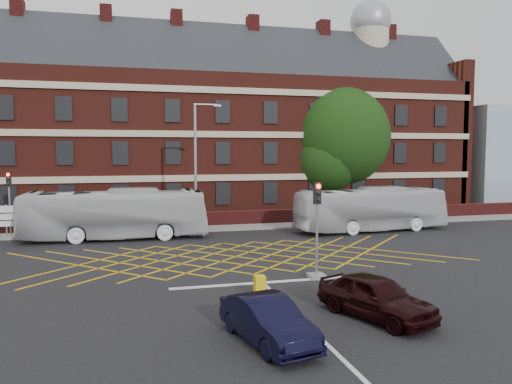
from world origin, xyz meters
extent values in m
plane|color=black|center=(0.00, 0.00, 0.00)|extent=(120.00, 120.00, 0.00)
cube|color=#501B14|center=(0.00, 22.00, 6.00)|extent=(50.00, 12.00, 12.00)
cube|color=black|center=(0.00, 22.00, 12.00)|extent=(51.00, 10.61, 10.61)
cube|color=#B7A88C|center=(0.00, 15.92, 7.00)|extent=(50.00, 0.18, 0.50)
cube|color=black|center=(0.00, 15.94, 5.50)|extent=(1.20, 0.14, 1.80)
cube|color=#521615|center=(-7.00, 22.00, 16.50)|extent=(1.00, 1.40, 3.20)
cylinder|color=#B7A88C|center=(18.00, 22.00, 15.00)|extent=(3.60, 3.60, 6.00)
sphere|color=gray|center=(18.00, 22.00, 18.40)|extent=(4.00, 4.00, 4.00)
cube|color=#521615|center=(0.00, 13.00, 0.55)|extent=(56.00, 0.50, 1.10)
cube|color=slate|center=(0.00, 12.00, 0.06)|extent=(60.00, 3.00, 0.12)
cube|color=#99B2BF|center=(34.00, 21.00, 5.00)|extent=(14.00, 10.00, 10.00)
cube|color=#CC990C|center=(0.00, 2.00, 0.01)|extent=(8.22, 8.22, 0.02)
cube|color=silver|center=(0.00, -3.50, 0.01)|extent=(8.00, 0.30, 0.02)
cube|color=silver|center=(0.00, -10.00, 0.01)|extent=(0.15, 14.00, 0.02)
imported|color=silver|center=(-6.34, 9.17, 1.63)|extent=(11.77, 3.15, 3.25)
imported|color=silver|center=(11.12, 8.02, 1.55)|extent=(11.31, 3.51, 3.10)
imported|color=black|center=(-1.63, -10.00, 0.67)|extent=(2.27, 4.28, 1.34)
imported|color=black|center=(2.52, -8.82, 0.74)|extent=(3.20, 4.70, 1.49)
cylinder|color=black|center=(12.91, 17.86, 2.55)|extent=(0.90, 0.90, 5.11)
sphere|color=black|center=(12.91, 17.86, 6.94)|extent=(9.18, 9.18, 9.18)
sphere|color=black|center=(11.41, 17.06, 4.91)|extent=(5.96, 5.96, 5.96)
sphere|color=black|center=(14.41, 18.66, 5.31)|extent=(5.51, 5.51, 5.51)
cube|color=slate|center=(2.52, -3.36, 0.10)|extent=(0.70, 0.70, 0.20)
cylinder|color=gray|center=(2.52, -3.36, 1.75)|extent=(0.12, 0.12, 3.50)
cube|color=black|center=(2.52, -3.36, 3.80)|extent=(0.30, 0.25, 0.95)
sphere|color=#FF0C05|center=(2.52, -3.50, 4.12)|extent=(0.20, 0.20, 0.20)
cube|color=slate|center=(-13.06, 11.83, 0.10)|extent=(0.70, 0.70, 0.20)
cylinder|color=gray|center=(-13.06, 11.83, 1.75)|extent=(0.12, 0.12, 3.50)
cube|color=black|center=(-13.06, 11.83, 3.80)|extent=(0.30, 0.25, 0.95)
sphere|color=#FF0C05|center=(-13.06, 11.69, 4.12)|extent=(0.20, 0.20, 0.20)
cube|color=slate|center=(-1.10, 9.47, 0.10)|extent=(1.00, 1.00, 0.20)
cylinder|color=gray|center=(-1.10, 9.47, 4.37)|extent=(0.18, 0.18, 8.74)
cylinder|color=gray|center=(-0.40, 9.47, 8.74)|extent=(1.60, 0.12, 0.12)
cube|color=gray|center=(0.40, 9.47, 8.69)|extent=(0.50, 0.20, 0.12)
cylinder|color=gray|center=(-13.21, 11.39, 1.10)|extent=(0.10, 0.10, 2.20)
cube|color=silver|center=(-13.21, 11.31, 1.90)|extent=(1.10, 0.06, 0.45)
cube|color=silver|center=(-13.21, 11.31, 1.40)|extent=(1.10, 0.06, 0.40)
cube|color=silver|center=(-13.21, 11.31, 0.95)|extent=(1.10, 0.06, 0.35)
cube|color=yellow|center=(-0.64, -5.38, 0.41)|extent=(0.41, 0.42, 0.81)
camera|label=1|loc=(-5.58, -23.80, 5.66)|focal=35.00mm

